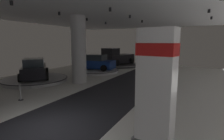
{
  "coord_description": "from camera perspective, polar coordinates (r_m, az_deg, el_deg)",
  "views": [
    {
      "loc": [
        5.18,
        -4.62,
        3.37
      ],
      "look_at": [
        -0.49,
        6.69,
        1.4
      ],
      "focal_mm": 28.59,
      "sensor_mm": 36.0,
      "label": 1
    }
  ],
  "objects": [
    {
      "name": "ground",
      "position": [
        7.73,
        -20.38,
        -17.79
      ],
      "size": [
        24.0,
        44.0,
        0.06
      ],
      "color": "silver"
    },
    {
      "name": "column_left",
      "position": [
        15.05,
        -10.61,
        6.34
      ],
      "size": [
        1.21,
        1.21,
        5.5
      ],
      "color": "silver",
      "rests_on": "ground"
    },
    {
      "name": "brand_sign_pylon",
      "position": [
        5.55,
        13.8,
        -6.12
      ],
      "size": [
        1.36,
        0.85,
        3.79
      ],
      "color": "slate",
      "rests_on": "ground"
    },
    {
      "name": "display_platform_mid_left",
      "position": [
        16.85,
        -23.33,
        -2.82
      ],
      "size": [
        5.41,
        5.41,
        0.31
      ],
      "color": "#B7B7BC",
      "rests_on": "ground"
    },
    {
      "name": "display_car_mid_left",
      "position": [
        16.67,
        -23.53,
        0.2
      ],
      "size": [
        4.28,
        4.2,
        1.71
      ],
      "color": "black",
      "rests_on": "display_platform_mid_left"
    },
    {
      "name": "display_platform_far_left",
      "position": [
        20.39,
        -5.2,
        -0.2
      ],
      "size": [
        5.16,
        5.16,
        0.32
      ],
      "color": "silver",
      "rests_on": "ground"
    },
    {
      "name": "display_car_far_left",
      "position": [
        20.26,
        -5.15,
        2.33
      ],
      "size": [
        4.35,
        2.5,
        1.71
      ],
      "color": "navy",
      "rests_on": "display_platform_far_left"
    },
    {
      "name": "display_platform_deep_left",
      "position": [
        25.74,
        1.97,
        1.67
      ],
      "size": [
        6.08,
        6.08,
        0.28
      ],
      "color": "#333338",
      "rests_on": "ground"
    },
    {
      "name": "pickup_truck_deep_left",
      "position": [
        25.38,
        1.54,
        3.97
      ],
      "size": [
        3.59,
        5.64,
        2.3
      ],
      "color": "black",
      "rests_on": "display_platform_deep_left"
    },
    {
      "name": "visitor_walking_near",
      "position": [
        16.35,
        8.84,
        0.08
      ],
      "size": [
        0.32,
        0.32,
        1.59
      ],
      "color": "black",
      "rests_on": "ground"
    },
    {
      "name": "stanchion_a",
      "position": [
        11.81,
        -27.25,
        -6.88
      ],
      "size": [
        0.28,
        0.28,
        1.01
      ],
      "color": "#333338",
      "rests_on": "ground"
    }
  ]
}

